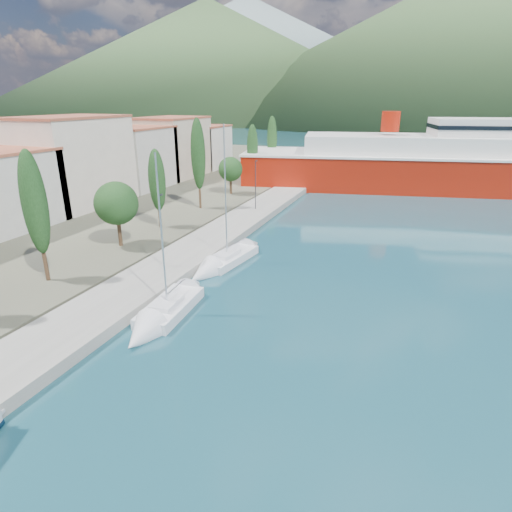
% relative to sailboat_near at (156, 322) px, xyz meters
% --- Properties ---
extents(ground, '(1400.00, 1400.00, 0.00)m').
position_rel_sailboat_near_xyz_m(ground, '(4.74, 111.94, -0.32)').
color(ground, '#1A4955').
extents(quay, '(5.00, 88.00, 0.80)m').
position_rel_sailboat_near_xyz_m(quay, '(-4.26, 17.94, 0.08)').
color(quay, gray).
rests_on(quay, ground).
extents(land_strip, '(70.00, 148.00, 0.70)m').
position_rel_sailboat_near_xyz_m(land_strip, '(-42.26, 27.94, 0.03)').
color(land_strip, '#565644').
rests_on(land_strip, ground).
extents(town_buildings, '(9.20, 69.20, 11.30)m').
position_rel_sailboat_near_xyz_m(town_buildings, '(-27.26, 28.84, 5.25)').
color(town_buildings, beige).
rests_on(town_buildings, land_strip).
extents(tree_row, '(4.06, 61.64, 11.21)m').
position_rel_sailboat_near_xyz_m(tree_row, '(-11.22, 22.96, 5.50)').
color(tree_row, '#47301E').
rests_on(tree_row, land_strip).
extents(lamp_posts, '(0.15, 45.31, 6.06)m').
position_rel_sailboat_near_xyz_m(lamp_posts, '(-4.26, 6.91, 3.76)').
color(lamp_posts, '#2D2D33').
rests_on(lamp_posts, quay).
extents(sailboat_near, '(3.12, 8.51, 11.98)m').
position_rel_sailboat_near_xyz_m(sailboat_near, '(0.00, 0.00, 0.00)').
color(sailboat_near, silver).
rests_on(sailboat_near, ground).
extents(sailboat_mid, '(3.60, 9.32, 13.06)m').
position_rel_sailboat_near_xyz_m(sailboat_mid, '(-0.72, 10.34, -0.01)').
color(sailboat_mid, silver).
rests_on(sailboat_mid, ground).
extents(ferry, '(65.84, 26.74, 12.79)m').
position_rel_sailboat_near_xyz_m(ferry, '(18.18, 55.45, 3.57)').
color(ferry, '#A21908').
rests_on(ferry, ground).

